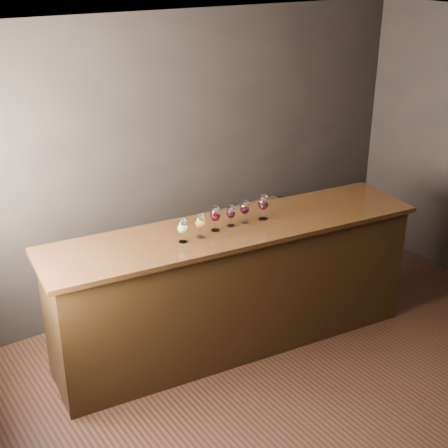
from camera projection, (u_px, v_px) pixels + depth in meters
ground at (345, 398)px, 4.97m from camera, size 5.00×5.00×0.00m
room_shell at (329, 187)px, 4.20m from camera, size 5.02×4.52×2.81m
bar_counter at (234, 289)px, 5.45m from camera, size 3.24×1.08×1.11m
bar_top at (235, 229)px, 5.22m from camera, size 3.35×1.17×0.04m
back_bar_shelf at (200, 260)px, 6.30m from camera, size 2.20×0.40×0.79m
glass_white at (182, 227)px, 4.88m from camera, size 0.08×0.08×0.19m
glass_amber at (200, 222)px, 4.96m from camera, size 0.08×0.08×0.20m
glass_red_a at (215, 215)px, 5.08m from camera, size 0.09×0.09×0.21m
glass_red_b at (231, 213)px, 5.18m from camera, size 0.07×0.07×0.17m
glass_red_c at (245, 208)px, 5.24m from camera, size 0.08×0.08×0.19m
glass_red_d at (263, 203)px, 5.30m from camera, size 0.09×0.09×0.21m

